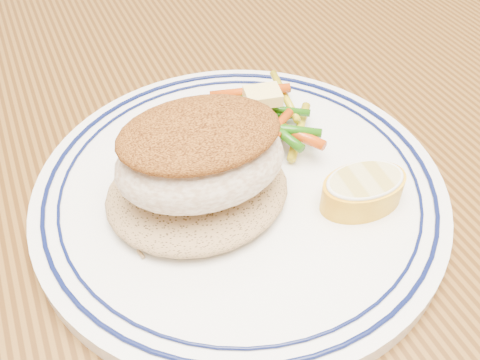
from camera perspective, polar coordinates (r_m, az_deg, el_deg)
name	(u,v)px	position (r m, az deg, el deg)	size (l,w,h in m)	color
dining_table	(208,273)	(0.46, -3.41, -9.83)	(1.50, 0.90, 0.75)	#482A0E
plate	(240,191)	(0.38, 0.00, -1.13)	(0.29, 0.29, 0.02)	white
rice_pilaf	(197,188)	(0.36, -4.56, -0.82)	(0.12, 0.11, 0.02)	#A07D50
fish_fillet	(200,154)	(0.33, -4.26, 2.78)	(0.12, 0.09, 0.05)	beige
vegetable_pile	(258,121)	(0.40, 1.95, 6.29)	(0.10, 0.10, 0.03)	#BB3E09
butter_pat	(263,96)	(0.39, 2.44, 8.95)	(0.03, 0.02, 0.01)	#FFE57C
lemon_wedge	(363,189)	(0.36, 12.98, -0.98)	(0.06, 0.06, 0.02)	yellow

